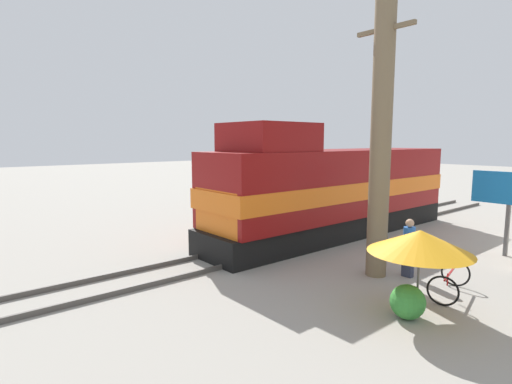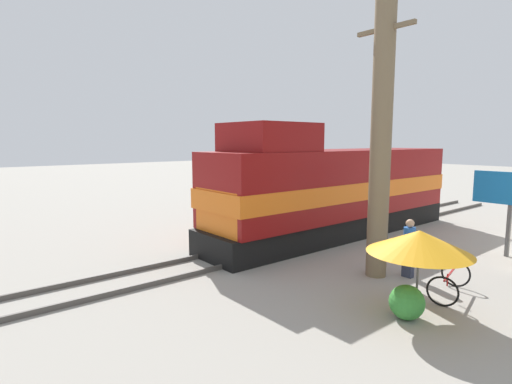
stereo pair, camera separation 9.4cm
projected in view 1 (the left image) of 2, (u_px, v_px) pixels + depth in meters
ground_plane at (275, 248)px, 14.93m from camera, size 120.00×120.00×0.00m
rail_near at (262, 243)px, 15.47m from camera, size 0.08×33.40×0.15m
rail_far at (288, 251)px, 14.37m from camera, size 0.08×33.40×0.15m
locomotive at (331, 190)px, 16.70m from camera, size 2.87×12.98×4.63m
utility_pole at (381, 139)px, 11.47m from camera, size 1.80×0.60×8.06m
vendor_umbrella at (420, 241)px, 8.98m from camera, size 2.31×2.31×2.01m
billboard_sign at (510, 193)px, 13.71m from camera, size 2.46×0.12×2.94m
shrub_cluster at (408, 302)px, 9.01m from camera, size 0.79×0.79×0.79m
person_bystander at (409, 245)px, 11.73m from camera, size 0.34×0.34×1.74m
bicycle at (450, 281)px, 10.36m from camera, size 1.14×1.82×0.75m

